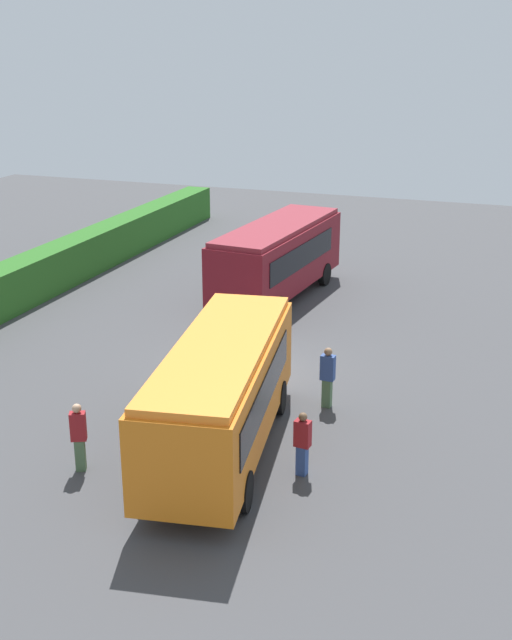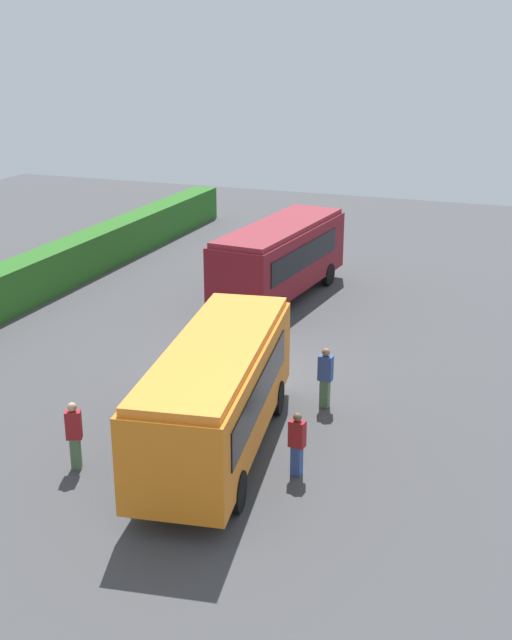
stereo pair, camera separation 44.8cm
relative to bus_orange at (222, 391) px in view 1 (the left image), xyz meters
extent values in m
plane|color=#424244|center=(5.52, 1.35, -1.81)|extent=(64.00, 64.00, 0.00)
cube|color=orange|center=(-0.01, 0.00, -0.07)|extent=(8.84, 3.78, 2.38)
cube|color=orange|center=(-0.01, 0.00, 1.23)|extent=(8.55, 3.54, 0.20)
cube|color=black|center=(-0.50, 1.18, 0.22)|extent=(6.60, 1.09, 0.95)
cube|color=black|center=(-0.11, -1.28, 0.22)|extent=(6.60, 1.09, 0.95)
cube|color=black|center=(4.23, 0.68, 0.22)|extent=(0.36, 2.00, 1.00)
cube|color=silver|center=(4.23, 0.68, 0.95)|extent=(0.25, 1.34, 0.28)
cylinder|color=black|center=(2.43, 1.53, -1.31)|extent=(1.03, 0.43, 1.00)
cylinder|color=black|center=(2.79, -0.70, -1.31)|extent=(1.03, 0.43, 1.00)
cylinder|color=black|center=(-2.80, 0.69, -1.31)|extent=(1.03, 0.43, 1.00)
cylinder|color=black|center=(-2.45, -1.53, -1.31)|extent=(1.03, 0.43, 1.00)
sphere|color=silver|center=(4.14, 1.35, -0.91)|extent=(0.22, 0.22, 0.22)
sphere|color=silver|center=(4.35, 0.01, -0.91)|extent=(0.22, 0.22, 0.22)
cube|color=maroon|center=(13.40, 2.88, -0.02)|extent=(8.77, 3.31, 2.46)
cube|color=maroon|center=(13.40, 2.88, 1.31)|extent=(8.50, 3.08, 0.20)
cube|color=black|center=(13.22, 4.18, 0.27)|extent=(6.66, 0.66, 0.99)
cube|color=black|center=(12.99, 1.64, 0.27)|extent=(6.66, 0.66, 0.99)
cube|color=black|center=(17.69, 2.48, 0.27)|extent=(0.23, 2.06, 1.03)
cube|color=silver|center=(17.69, 2.48, 1.03)|extent=(0.17, 1.38, 0.28)
cylinder|color=black|center=(16.16, 3.79, -1.31)|extent=(1.02, 0.37, 1.00)
cylinder|color=black|center=(15.94, 1.48, -1.31)|extent=(1.02, 0.37, 1.00)
cylinder|color=black|center=(10.86, 4.28, -1.31)|extent=(1.02, 0.37, 1.00)
cylinder|color=black|center=(10.65, 1.97, -1.31)|extent=(1.02, 0.37, 1.00)
sphere|color=silver|center=(17.76, 3.17, -0.91)|extent=(0.22, 0.22, 0.22)
sphere|color=silver|center=(17.64, 1.79, -0.91)|extent=(0.22, 0.22, 0.22)
cube|color=#4C6B47|center=(-2.10, 3.07, -1.37)|extent=(0.32, 0.33, 0.87)
cube|color=maroon|center=(-2.10, 3.07, -0.56)|extent=(0.40, 0.47, 0.76)
sphere|color=tan|center=(-2.10, 3.07, -0.06)|extent=(0.24, 0.24, 0.24)
cube|color=#334C8C|center=(-0.40, -2.34, -1.40)|extent=(0.27, 0.28, 0.80)
cube|color=maroon|center=(-0.40, -2.34, -0.65)|extent=(0.30, 0.43, 0.70)
sphere|color=brown|center=(-0.40, -2.34, -0.19)|extent=(0.22, 0.22, 0.22)
cube|color=#4C6B47|center=(3.69, -1.90, -1.36)|extent=(0.25, 0.28, 0.88)
cube|color=#334C8C|center=(3.69, -1.90, -0.54)|extent=(0.28, 0.43, 0.77)
sphere|color=#8C6647|center=(3.69, -1.90, -0.03)|extent=(0.24, 0.24, 0.24)
camera|label=1|loc=(-17.82, -7.33, 8.72)|focal=45.24mm
camera|label=2|loc=(-17.67, -7.75, 8.72)|focal=45.24mm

